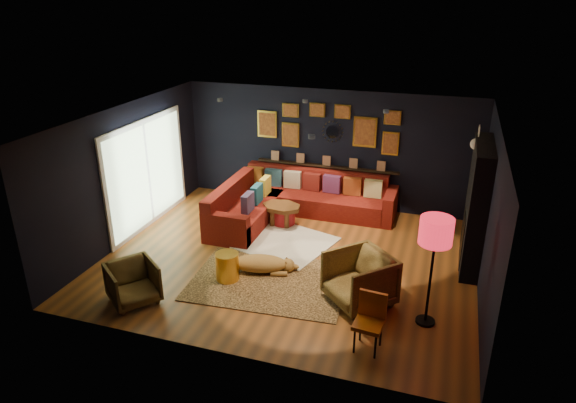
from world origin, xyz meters
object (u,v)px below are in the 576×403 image
(coffee_table, at_px, (282,209))
(dog, at_px, (260,261))
(gold_stool, at_px, (227,267))
(floor_lamp, at_px, (436,236))
(armchair_left, at_px, (133,281))
(armchair_right, at_px, (360,277))
(sectional, at_px, (288,202))
(pouf, at_px, (284,216))
(orange_chair, at_px, (370,317))

(coffee_table, bearing_deg, dog, -82.48)
(gold_stool, relative_size, floor_lamp, 0.29)
(armchair_left, distance_m, floor_lamp, 4.60)
(armchair_right, bearing_deg, floor_lamp, 32.61)
(sectional, xyz_separation_m, dog, (0.27, -2.40, -0.10))
(armchair_right, relative_size, floor_lamp, 0.54)
(coffee_table, height_order, armchair_right, armchair_right)
(armchair_left, distance_m, dog, 2.13)
(sectional, xyz_separation_m, pouf, (0.05, -0.44, -0.14))
(gold_stool, relative_size, dog, 0.38)
(armchair_left, xyz_separation_m, gold_stool, (1.12, 1.05, -0.12))
(pouf, relative_size, dog, 0.36)
(sectional, xyz_separation_m, orange_chair, (2.41, -3.81, 0.16))
(coffee_table, xyz_separation_m, gold_stool, (-0.17, -2.34, -0.12))
(coffee_table, xyz_separation_m, armchair_right, (2.06, -2.33, 0.10))
(gold_stool, height_order, orange_chair, orange_chair)
(coffee_table, relative_size, orange_chair, 1.11)
(armchair_right, xyz_separation_m, gold_stool, (-2.23, -0.01, -0.21))
(gold_stool, relative_size, orange_chair, 0.60)
(gold_stool, xyz_separation_m, orange_chair, (2.56, -1.00, 0.23))
(floor_lamp, height_order, dog, floor_lamp)
(armchair_right, bearing_deg, pouf, 174.71)
(armchair_left, distance_m, armchair_right, 3.52)
(coffee_table, xyz_separation_m, pouf, (0.04, 0.03, -0.18))
(floor_lamp, bearing_deg, orange_chair, -131.40)
(armchair_left, bearing_deg, pouf, 16.63)
(armchair_left, relative_size, gold_stool, 1.47)
(pouf, distance_m, armchair_left, 3.68)
(pouf, relative_size, floor_lamp, 0.27)
(armchair_left, xyz_separation_m, floor_lamp, (4.39, 0.85, 1.06))
(sectional, bearing_deg, pouf, -83.07)
(sectional, height_order, pouf, sectional)
(coffee_table, bearing_deg, armchair_right, -48.51)
(pouf, bearing_deg, orange_chair, -55.06)
(pouf, distance_m, floor_lamp, 4.19)
(orange_chair, xyz_separation_m, floor_lamp, (0.71, 0.80, 0.95))
(orange_chair, bearing_deg, armchair_left, -173.58)
(armchair_left, relative_size, orange_chair, 0.89)
(coffee_table, relative_size, pouf, 1.95)
(pouf, xyz_separation_m, dog, (0.22, -1.97, 0.04))
(sectional, bearing_deg, coffee_table, -88.25)
(armchair_right, height_order, floor_lamp, floor_lamp)
(armchair_left, height_order, orange_chair, orange_chair)
(sectional, distance_m, armchair_left, 4.06)
(armchair_right, bearing_deg, dog, -148.16)
(armchair_left, distance_m, gold_stool, 1.54)
(sectional, height_order, floor_lamp, floor_lamp)
(sectional, distance_m, floor_lamp, 4.47)
(coffee_table, bearing_deg, orange_chair, -54.36)
(coffee_table, xyz_separation_m, floor_lamp, (3.10, -2.54, 1.06))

